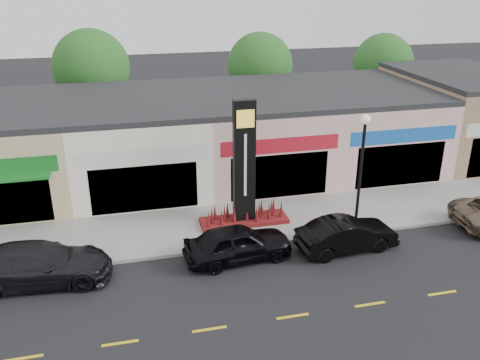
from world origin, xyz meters
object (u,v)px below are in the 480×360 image
at_px(car_black_sedan, 238,243).
at_px(car_black_conv, 347,235).
at_px(car_dark_sedan, 38,264).
at_px(pylon_sign, 244,182).
at_px(lamp_east_near, 362,161).

height_order(car_black_sedan, car_black_conv, car_black_sedan).
bearing_deg(car_dark_sedan, pylon_sign, -68.70).
distance_m(pylon_sign, car_black_conv, 5.26).
relative_size(car_dark_sedan, car_black_conv, 1.26).
height_order(car_dark_sedan, car_black_sedan, car_dark_sedan).
bearing_deg(car_dark_sedan, car_black_sedan, -87.30).
distance_m(pylon_sign, car_black_sedan, 3.48).
distance_m(lamp_east_near, car_dark_sedan, 14.27).
distance_m(lamp_east_near, car_black_sedan, 6.71).
height_order(lamp_east_near, car_black_conv, lamp_east_near).
bearing_deg(lamp_east_near, car_black_conv, -126.83).
xyz_separation_m(lamp_east_near, car_black_sedan, (-6.00, -1.28, -2.70)).
height_order(pylon_sign, car_black_conv, pylon_sign).
height_order(pylon_sign, car_dark_sedan, pylon_sign).
bearing_deg(car_black_sedan, lamp_east_near, -83.68).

